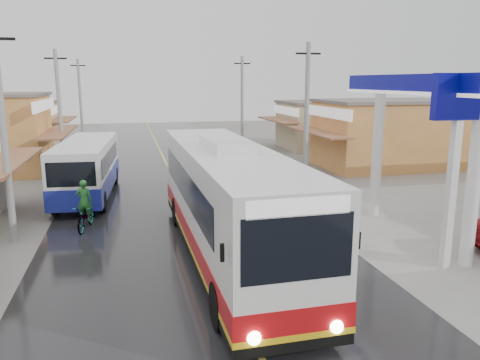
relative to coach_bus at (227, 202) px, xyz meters
The scene contains 9 objects.
ground 5.93m from the coach_bus, 95.23° to the right, with size 120.00×120.00×0.00m, color slate.
road 9.65m from the coach_bus, 93.09° to the left, with size 12.00×90.00×0.02m, color black.
centre_line 9.65m from the coach_bus, 93.09° to the left, with size 0.15×90.00×0.01m, color #D8CC4C.
shopfronts_right 15.98m from the coach_bus, 23.95° to the left, with size 11.00×44.00×4.80m, color #BAB5A3, non-canonical shape.
utility_poles_left 13.01m from the coach_bus, 125.73° to the left, with size 1.60×50.00×8.00m, color gray, non-canonical shape.
utility_poles_right 11.62m from the coach_bus, 55.48° to the left, with size 1.60×36.00×8.00m, color gray, non-canonical shape.
coach_bus is the anchor object (origin of this frame).
second_bus 11.34m from the coach_bus, 117.77° to the left, with size 2.97×8.95×2.92m.
cyclist 6.71m from the coach_bus, 138.88° to the left, with size 1.09×2.07×2.12m.
Camera 1 is at (-2.60, -9.37, 5.97)m, focal length 35.00 mm.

